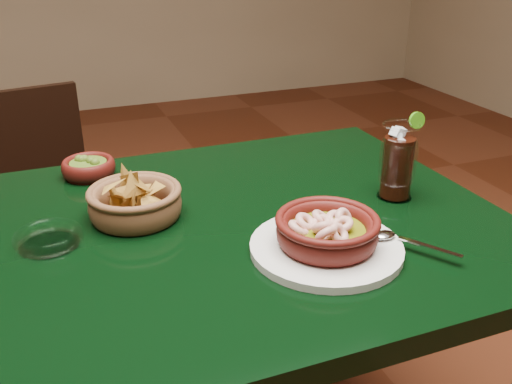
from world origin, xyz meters
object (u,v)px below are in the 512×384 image
object	(u,v)px
dining_table	(182,277)
shrimp_plate	(327,235)
chip_basket	(135,202)
cola_drink	(398,162)
dining_chair	(39,226)

from	to	relation	value
dining_table	shrimp_plate	bearing A→B (deg)	-37.71
shrimp_plate	chip_basket	bearing A→B (deg)	138.36
cola_drink	dining_chair	bearing A→B (deg)	133.70
chip_basket	cola_drink	world-z (taller)	cola_drink
cola_drink	shrimp_plate	bearing A→B (deg)	-148.25
shrimp_plate	chip_basket	distance (m)	0.36
chip_basket	cola_drink	xyz separation A→B (m)	(0.50, -0.10, 0.04)
shrimp_plate	cola_drink	size ratio (longest dim) A/B	1.79
shrimp_plate	cola_drink	world-z (taller)	cola_drink
dining_table	chip_basket	size ratio (longest dim) A/B	5.85
dining_table	chip_basket	bearing A→B (deg)	127.87
dining_table	shrimp_plate	distance (m)	0.30
chip_basket	cola_drink	size ratio (longest dim) A/B	1.19
dining_table	dining_chair	distance (m)	0.77
dining_table	chip_basket	xyz separation A→B (m)	(-0.06, 0.08, 0.13)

